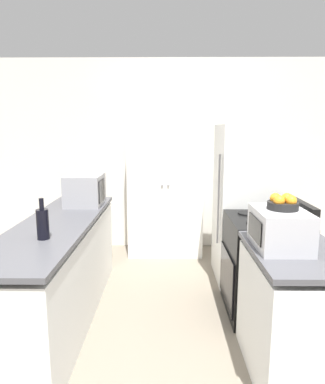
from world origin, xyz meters
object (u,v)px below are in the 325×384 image
(toaster_oven, at_px, (280,229))
(refrigerator, at_px, (249,204))
(microwave, at_px, (85,190))
(wine_bottle, at_px, (43,223))
(stove, at_px, (264,265))
(fruit_bowl, at_px, (283,203))
(pantry_cabinet, at_px, (165,182))

(toaster_oven, bearing_deg, refrigerator, 83.94)
(microwave, relative_size, wine_bottle, 1.51)
(stove, relative_size, wine_bottle, 3.51)
(stove, xyz_separation_m, fruit_bowl, (-0.12, -0.73, 0.73))
(microwave, distance_m, wine_bottle, 1.13)
(wine_bottle, height_order, toaster_oven, wine_bottle)
(toaster_oven, height_order, fruit_bowl, fruit_bowl)
(toaster_oven, xyz_separation_m, fruit_bowl, (0.02, 0.02, 0.17))
(stove, relative_size, microwave, 2.33)
(stove, bearing_deg, toaster_oven, -100.00)
(refrigerator, distance_m, wine_bottle, 2.24)
(refrigerator, bearing_deg, wine_bottle, -143.01)
(microwave, bearing_deg, refrigerator, 6.99)
(fruit_bowl, bearing_deg, refrigerator, 84.50)
(refrigerator, bearing_deg, toaster_oven, -96.06)
(pantry_cabinet, xyz_separation_m, wine_bottle, (-0.86, -2.14, 0.03))
(pantry_cabinet, height_order, fruit_bowl, pantry_cabinet)
(stove, xyz_separation_m, wine_bottle, (-1.76, -0.59, 0.55))
(microwave, xyz_separation_m, toaster_oven, (1.59, -1.29, -0.03))
(wine_bottle, bearing_deg, fruit_bowl, -4.80)
(pantry_cabinet, height_order, refrigerator, pantry_cabinet)
(wine_bottle, height_order, fruit_bowl, fruit_bowl)
(pantry_cabinet, distance_m, wine_bottle, 2.31)
(microwave, bearing_deg, stove, -17.45)
(pantry_cabinet, relative_size, fruit_bowl, 9.70)
(pantry_cabinet, relative_size, wine_bottle, 6.55)
(toaster_oven, bearing_deg, wine_bottle, 174.59)
(wine_bottle, xyz_separation_m, toaster_oven, (1.63, -0.15, 0.01))
(pantry_cabinet, xyz_separation_m, refrigerator, (0.92, -0.80, -0.12))
(stove, bearing_deg, fruit_bowl, -98.97)
(microwave, relative_size, toaster_oven, 1.00)
(pantry_cabinet, distance_m, toaster_oven, 2.42)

